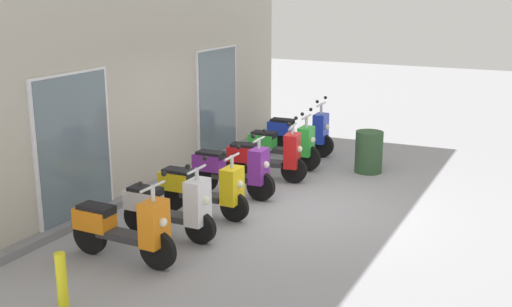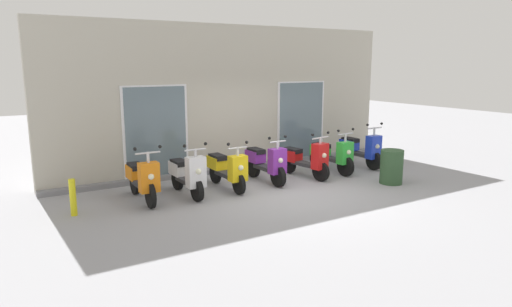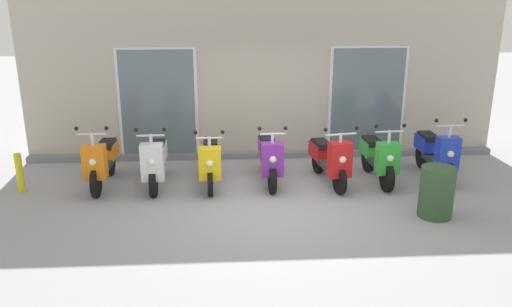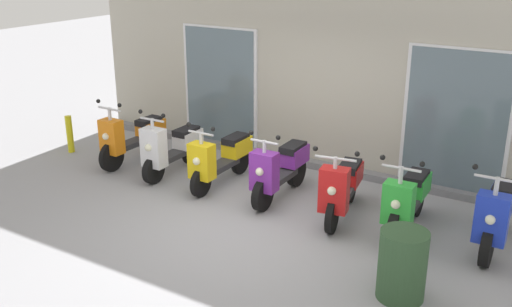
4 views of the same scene
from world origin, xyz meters
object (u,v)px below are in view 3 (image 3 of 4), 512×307
scooter_yellow (210,160)px  scooter_red (329,159)px  scooter_purple (269,157)px  scooter_blue (436,153)px  trash_bin (437,192)px  curb_bollard (20,173)px  scooter_green (378,157)px  scooter_white (156,161)px  scooter_orange (102,160)px

scooter_yellow → scooter_red: bearing=-2.3°
scooter_yellow → scooter_red: size_ratio=1.02×
scooter_purple → scooter_blue: scooter_blue is taller
scooter_yellow → trash_bin: (3.53, -1.62, -0.07)m
curb_bollard → scooter_red: bearing=0.9°
scooter_red → scooter_blue: size_ratio=1.02×
trash_bin → scooter_yellow: bearing=155.4°
scooter_yellow → scooter_green: (3.07, -0.01, -0.02)m
scooter_green → scooter_blue: (1.12, 0.09, 0.02)m
scooter_yellow → scooter_green: 3.07m
scooter_white → scooter_blue: 5.17m
scooter_yellow → trash_bin: bearing=-24.6°
scooter_orange → scooter_blue: size_ratio=1.06×
scooter_purple → curb_bollard: 4.39m
scooter_blue → curb_bollard: size_ratio=2.20×
scooter_white → scooter_yellow: scooter_white is taller
scooter_purple → trash_bin: (2.47, -1.66, -0.07)m
scooter_red → scooter_blue: scooter_blue is taller
scooter_orange → trash_bin: 5.72m
trash_bin → scooter_blue: bearing=69.0°
scooter_red → scooter_blue: (2.04, 0.17, 0.01)m
scooter_white → scooter_purple: scooter_white is taller
scooter_red → scooter_blue: bearing=4.8°
scooter_orange → scooter_green: (5.00, -0.06, -0.03)m
scooter_red → scooter_green: bearing=4.8°
scooter_yellow → scooter_red: (2.15, -0.09, 0.00)m
scooter_white → scooter_yellow: 0.98m
scooter_white → scooter_red: 3.13m
scooter_white → trash_bin: (4.51, -1.57, -0.07)m
scooter_white → scooter_green: scooter_white is taller
scooter_orange → scooter_red: 4.09m
curb_bollard → scooter_blue: bearing=1.9°
scooter_green → scooter_red: bearing=-175.2°
scooter_yellow → trash_bin: scooter_yellow is taller
scooter_purple → scooter_green: size_ratio=1.01×
scooter_blue → curb_bollard: scooter_blue is taller
scooter_yellow → curb_bollard: (-3.32, -0.17, -0.12)m
scooter_purple → trash_bin: scooter_purple is taller
scooter_green → scooter_white: bearing=-179.6°
scooter_red → scooter_purple: bearing=173.2°
scooter_green → scooter_orange: bearing=179.4°
scooter_orange → trash_bin: size_ratio=2.03×
scooter_purple → scooter_yellow: bearing=-177.8°
scooter_purple → scooter_blue: size_ratio=1.03×
scooter_yellow → curb_bollard: bearing=-177.1°
scooter_yellow → scooter_blue: size_ratio=1.03×
scooter_orange → scooter_blue: (6.12, 0.04, -0.00)m
scooter_orange → curb_bollard: bearing=-171.1°
scooter_orange → scooter_yellow: 1.93m
scooter_white → curb_bollard: bearing=-176.9°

